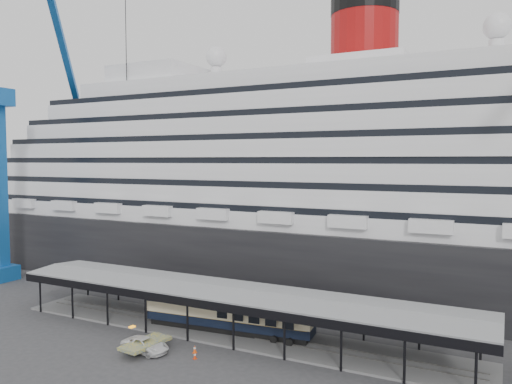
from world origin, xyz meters
TOP-DOWN VIEW (x-y plane):
  - ground at (0.00, 0.00)m, footprint 200.00×200.00m
  - cruise_ship at (0.05, 32.00)m, footprint 130.00×30.00m
  - platform_canopy at (0.00, 5.00)m, footprint 56.00×9.18m
  - crane_blue at (-45.11, 10.62)m, footprint 22.63×19.19m
  - port_truck at (-4.96, -3.68)m, footprint 5.48×2.94m
  - pullman_carriage at (-0.17, 5.00)m, footprint 20.21×4.35m
  - traffic_cone_left at (-7.65, -2.70)m, footprint 0.44×0.44m
  - traffic_cone_mid at (-0.29, -1.57)m, footprint 0.48×0.48m
  - traffic_cone_right at (0.61, -2.88)m, footprint 0.46×0.46m

SIDE VIEW (x-z plane):
  - ground at x=0.00m, z-range 0.00..0.00m
  - traffic_cone_right at x=0.61m, z-range 0.00..0.69m
  - traffic_cone_left at x=-7.65m, z-range 0.00..0.74m
  - traffic_cone_mid at x=-0.29m, z-range 0.00..0.80m
  - port_truck at x=-4.96m, z-range 0.00..1.46m
  - platform_canopy at x=0.00m, z-range -0.29..5.01m
  - pullman_carriage at x=-0.17m, z-range -7.43..12.26m
  - cruise_ship at x=0.05m, z-range -3.60..40.30m
  - crane_blue at x=-45.11m, z-range -3.84..43.76m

